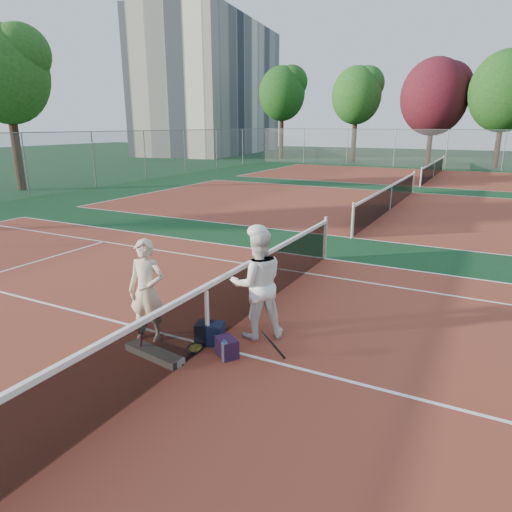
# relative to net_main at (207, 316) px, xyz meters

# --- Properties ---
(ground) EXTENTS (130.00, 130.00, 0.00)m
(ground) POSITION_rel_net_main_xyz_m (0.00, 0.00, -0.51)
(ground) COLOR #0D3218
(ground) RESTS_ON ground
(court_main) EXTENTS (23.77, 10.97, 0.01)m
(court_main) POSITION_rel_net_main_xyz_m (0.00, 0.00, -0.51)
(court_main) COLOR maroon
(court_main) RESTS_ON ground
(court_far_a) EXTENTS (23.77, 10.97, 0.01)m
(court_far_a) POSITION_rel_net_main_xyz_m (0.00, 13.50, -0.51)
(court_far_a) COLOR maroon
(court_far_a) RESTS_ON ground
(court_far_b) EXTENTS (23.77, 10.97, 0.01)m
(court_far_b) POSITION_rel_net_main_xyz_m (0.00, 27.00, -0.51)
(court_far_b) COLOR maroon
(court_far_b) RESTS_ON ground
(net_main) EXTENTS (0.10, 10.98, 1.02)m
(net_main) POSITION_rel_net_main_xyz_m (0.00, 0.00, 0.00)
(net_main) COLOR black
(net_main) RESTS_ON ground
(net_far_a) EXTENTS (0.10, 10.98, 1.02)m
(net_far_a) POSITION_rel_net_main_xyz_m (0.00, 13.50, 0.00)
(net_far_a) COLOR black
(net_far_a) RESTS_ON ground
(net_far_b) EXTENTS (0.10, 10.98, 1.02)m
(net_far_b) POSITION_rel_net_main_xyz_m (0.00, 27.00, 0.00)
(net_far_b) COLOR black
(net_far_b) RESTS_ON ground
(fence_back) EXTENTS (32.00, 0.06, 3.00)m
(fence_back) POSITION_rel_net_main_xyz_m (0.00, 34.00, 0.99)
(fence_back) COLOR slate
(fence_back) RESTS_ON ground
(apartment_block) EXTENTS (12.96, 23.18, 15.00)m
(apartment_block) POSITION_rel_net_main_xyz_m (-28.00, 44.00, 6.99)
(apartment_block) COLOR beige
(apartment_block) RESTS_ON ground
(player_a) EXTENTS (0.68, 0.52, 1.66)m
(player_a) POSITION_rel_net_main_xyz_m (-0.97, -0.23, 0.32)
(player_a) COLOR beige
(player_a) RESTS_ON ground
(player_b) EXTENTS (1.11, 1.08, 1.80)m
(player_b) POSITION_rel_net_main_xyz_m (0.53, 0.68, 0.39)
(player_b) COLOR white
(player_b) RESTS_ON ground
(racket_red) EXTENTS (0.19, 0.29, 0.60)m
(racket_red) POSITION_rel_net_main_xyz_m (-0.71, -0.67, -0.21)
(racket_red) COLOR maroon
(racket_red) RESTS_ON ground
(racket_black_held) EXTENTS (0.46, 0.46, 0.50)m
(racket_black_held) POSITION_rel_net_main_xyz_m (1.06, -0.03, -0.26)
(racket_black_held) COLOR black
(racket_black_held) RESTS_ON ground
(racket_spare) EXTENTS (0.39, 0.64, 0.09)m
(racket_spare) POSITION_rel_net_main_xyz_m (-0.07, -0.27, -0.46)
(racket_spare) COLOR black
(racket_spare) RESTS_ON ground
(sports_bag_navy) EXTENTS (0.50, 0.41, 0.34)m
(sports_bag_navy) POSITION_rel_net_main_xyz_m (-0.01, 0.08, -0.34)
(sports_bag_navy) COLOR black
(sports_bag_navy) RESTS_ON ground
(sports_bag_purple) EXTENTS (0.43, 0.40, 0.29)m
(sports_bag_purple) POSITION_rel_net_main_xyz_m (0.44, -0.16, -0.37)
(sports_bag_purple) COLOR black
(sports_bag_purple) RESTS_ON ground
(net_cover_canvas) EXTENTS (1.08, 0.41, 0.11)m
(net_cover_canvas) POSITION_rel_net_main_xyz_m (-0.50, -0.69, -0.45)
(net_cover_canvas) COLOR #615D58
(net_cover_canvas) RESTS_ON ground
(water_bottle) EXTENTS (0.09, 0.09, 0.30)m
(water_bottle) POSITION_rel_net_main_xyz_m (0.50, -0.31, -0.36)
(water_bottle) COLOR #C9E3FF
(water_bottle) RESTS_ON ground
(tree_back_0) EXTENTS (4.54, 4.54, 8.90)m
(tree_back_0) POSITION_rel_net_main_xyz_m (-16.00, 37.81, 5.75)
(tree_back_0) COLOR #382314
(tree_back_0) RESTS_ON ground
(tree_back_1) EXTENTS (4.42, 4.42, 8.43)m
(tree_back_1) POSITION_rel_net_main_xyz_m (-8.37, 37.22, 5.35)
(tree_back_1) COLOR #382314
(tree_back_1) RESTS_ON ground
(tree_back_maroon) EXTENTS (5.58, 5.58, 8.84)m
(tree_back_maroon) POSITION_rel_net_main_xyz_m (-1.81, 37.82, 5.10)
(tree_back_maroon) COLOR #382314
(tree_back_maroon) RESTS_ON ground
(tree_back_3) EXTENTS (5.40, 5.40, 8.95)m
(tree_back_3) POSITION_rel_net_main_xyz_m (3.51, 36.74, 5.32)
(tree_back_3) COLOR #382314
(tree_back_3) RESTS_ON ground
(tree_left_1) EXTENTS (4.16, 4.16, 8.13)m
(tree_left_1) POSITION_rel_net_main_xyz_m (-18.67, 10.40, 5.19)
(tree_left_1) COLOR #382314
(tree_left_1) RESTS_ON ground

